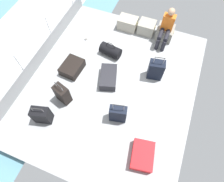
# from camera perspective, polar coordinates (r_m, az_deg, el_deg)

# --- Properties ---
(ground_plane) EXTENTS (4.40, 5.20, 0.06)m
(ground_plane) POSITION_cam_1_polar(r_m,az_deg,el_deg) (5.22, -0.10, 2.21)
(ground_plane) COLOR #939699
(gunwale_port) EXTENTS (0.06, 5.20, 0.45)m
(gunwale_port) POSITION_cam_1_polar(r_m,az_deg,el_deg) (5.83, -20.69, 10.09)
(gunwale_port) COLOR #939699
(gunwale_port) RESTS_ON ground_plane
(railing_port) EXTENTS (0.04, 4.20, 1.02)m
(railing_port) POSITION_cam_1_polar(r_m,az_deg,el_deg) (5.44, -22.57, 13.69)
(railing_port) COLOR silver
(railing_port) RESTS_ON ground_plane
(sea_wake) EXTENTS (12.00, 12.00, 0.01)m
(sea_wake) POSITION_cam_1_polar(r_m,az_deg,el_deg) (7.08, -28.77, 9.86)
(sea_wake) COLOR #598C9E
(sea_wake) RESTS_ON ground_plane
(cargo_crate_0) EXTENTS (0.62, 0.42, 0.37)m
(cargo_crate_0) POSITION_cam_1_polar(r_m,az_deg,el_deg) (6.43, 4.75, 19.63)
(cargo_crate_0) COLOR #9E9989
(cargo_crate_0) RESTS_ON ground_plane
(cargo_crate_1) EXTENTS (0.54, 0.45, 0.37)m
(cargo_crate_1) POSITION_cam_1_polar(r_m,az_deg,el_deg) (6.37, 10.34, 18.29)
(cargo_crate_1) COLOR gray
(cargo_crate_1) RESTS_ON ground_plane
(cargo_crate_2) EXTENTS (0.52, 0.50, 0.38)m
(cargo_crate_2) POSITION_cam_1_polar(r_m,az_deg,el_deg) (6.32, 15.56, 16.58)
(cargo_crate_2) COLOR gray
(cargo_crate_2) RESTS_ON ground_plane
(passenger_seated) EXTENTS (0.34, 0.66, 1.08)m
(passenger_seated) POSITION_cam_1_polar(r_m,az_deg,el_deg) (5.93, 16.02, 18.00)
(passenger_seated) COLOR orange
(passenger_seated) RESTS_ON ground_plane
(suitcase_0) EXTENTS (0.46, 0.34, 0.65)m
(suitcase_0) POSITION_cam_1_polar(r_m,az_deg,el_deg) (4.80, -20.32, -6.81)
(suitcase_0) COLOR black
(suitcase_0) RESTS_ON ground_plane
(suitcase_1) EXTENTS (0.44, 0.33, 0.82)m
(suitcase_1) POSITION_cam_1_polar(r_m,az_deg,el_deg) (5.20, 12.99, 6.22)
(suitcase_1) COLOR black
(suitcase_1) RESTS_ON ground_plane
(suitcase_2) EXTENTS (0.62, 0.82, 0.26)m
(suitcase_2) POSITION_cam_1_polar(r_m,az_deg,el_deg) (5.14, -1.09, 4.14)
(suitcase_2) COLOR black
(suitcase_2) RESTS_ON ground_plane
(suitcase_3) EXTENTS (0.44, 0.29, 0.78)m
(suitcase_3) POSITION_cam_1_polar(r_m,az_deg,el_deg) (4.49, 1.80, -6.85)
(suitcase_3) COLOR black
(suitcase_3) RESTS_ON ground_plane
(suitcase_4) EXTENTS (0.41, 0.33, 0.74)m
(suitcase_4) POSITION_cam_1_polar(r_m,az_deg,el_deg) (4.86, -14.65, -0.88)
(suitcase_4) COLOR black
(suitcase_4) RESTS_ON ground_plane
(suitcase_5) EXTENTS (0.55, 0.68, 0.25)m
(suitcase_5) POSITION_cam_1_polar(r_m,az_deg,el_deg) (5.44, -11.85, 6.99)
(suitcase_5) COLOR black
(suitcase_5) RESTS_ON ground_plane
(suitcase_6) EXTENTS (0.56, 0.70, 0.26)m
(suitcase_6) POSITION_cam_1_polar(r_m,az_deg,el_deg) (4.44, 9.11, -18.56)
(suitcase_6) COLOR red
(suitcase_6) RESTS_ON ground_plane
(duffel_bag) EXTENTS (0.65, 0.42, 0.48)m
(duffel_bag) POSITION_cam_1_polar(r_m,az_deg,el_deg) (5.64, -0.44, 12.04)
(duffel_bag) COLOR black
(duffel_bag) RESTS_ON ground_plane
(paper_cup) EXTENTS (0.08, 0.08, 0.10)m
(paper_cup) POSITION_cam_1_polar(r_m,az_deg,el_deg) (6.18, -7.70, 15.42)
(paper_cup) COLOR white
(paper_cup) RESTS_ON ground_plane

